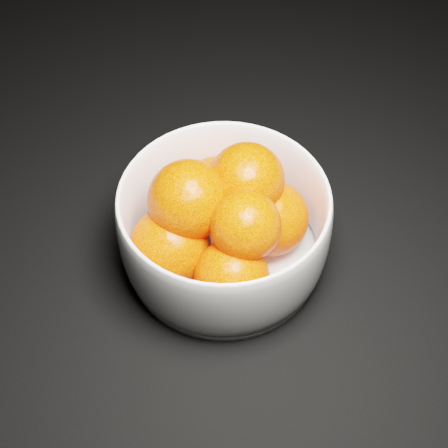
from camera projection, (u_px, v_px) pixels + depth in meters
The scene contains 3 objects.
ground at pixel (166, 56), 0.86m from camera, with size 3.00×3.00×0.00m, color black.
bowl at pixel (224, 227), 0.61m from camera, with size 0.21×0.21×0.10m.
orange_pile at pixel (222, 219), 0.60m from camera, with size 0.14×0.16×0.12m.
Camera 1 is at (0.45, -0.57, 0.53)m, focal length 50.00 mm.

